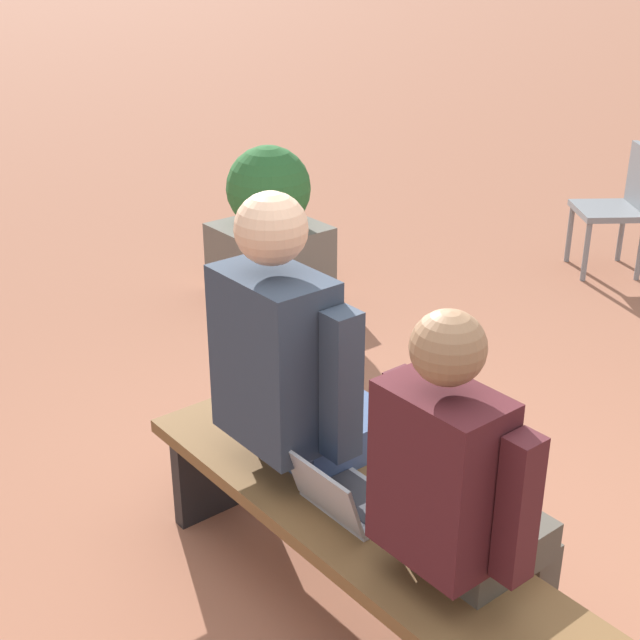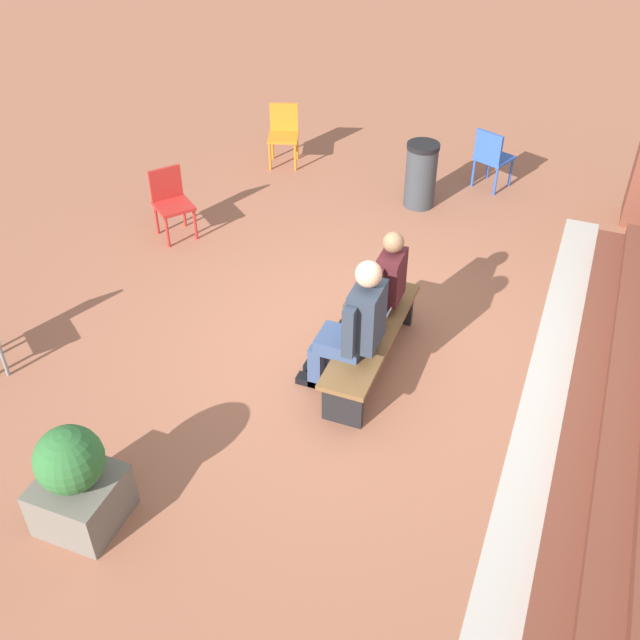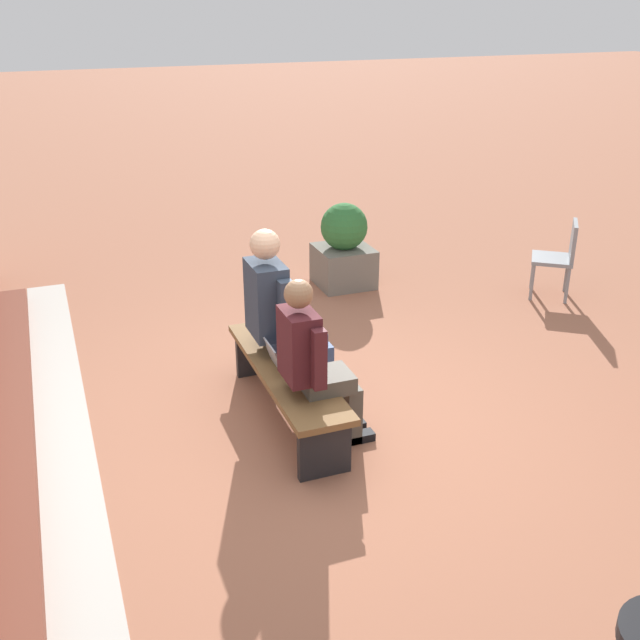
{
  "view_description": "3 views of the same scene",
  "coord_description": "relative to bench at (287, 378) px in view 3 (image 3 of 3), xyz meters",
  "views": [
    {
      "loc": [
        -1.61,
        1.71,
        2.19
      ],
      "look_at": [
        0.66,
        -0.13,
        0.87
      ],
      "focal_mm": 50.0,
      "sensor_mm": 36.0,
      "label": 1
    },
    {
      "loc": [
        5.48,
        1.71,
        4.84
      ],
      "look_at": [
        0.68,
        -0.17,
        0.86
      ],
      "focal_mm": 42.0,
      "sensor_mm": 36.0,
      "label": 2
    },
    {
      "loc": [
        -4.63,
        1.71,
        3.06
      ],
      "look_at": [
        0.26,
        -0.15,
        0.75
      ],
      "focal_mm": 42.0,
      "sensor_mm": 36.0,
      "label": 3
    }
  ],
  "objects": [
    {
      "name": "ground_plane",
      "position": [
        -0.17,
        -0.16,
        -0.35
      ],
      "size": [
        60.0,
        60.0,
        0.0
      ],
      "primitive_type": "plane",
      "color": "#9E6047"
    },
    {
      "name": "concrete_strip",
      "position": [
        0.0,
        1.65,
        -0.35
      ],
      "size": [
        7.32,
        0.4,
        0.01
      ],
      "primitive_type": "cube",
      "color": "#B7B2A8",
      "rests_on": "ground"
    },
    {
      "name": "bench",
      "position": [
        0.0,
        0.0,
        0.0
      ],
      "size": [
        1.8,
        0.44,
        0.45
      ],
      "color": "brown",
      "rests_on": "ground"
    },
    {
      "name": "person_student",
      "position": [
        -0.41,
        -0.07,
        0.35
      ],
      "size": [
        0.52,
        0.65,
        1.3
      ],
      "color": "#4C473D",
      "rests_on": "ground"
    },
    {
      "name": "person_adult",
      "position": [
        0.34,
        -0.07,
        0.4
      ],
      "size": [
        0.6,
        0.76,
        1.44
      ],
      "color": "#384C75",
      "rests_on": "ground"
    },
    {
      "name": "laptop",
      "position": [
        0.01,
        0.01,
        0.15
      ],
      "size": [
        0.32,
        0.29,
        0.21
      ],
      "color": "#9EA0A5",
      "rests_on": "bench"
    },
    {
      "name": "plastic_chair_far_right",
      "position": [
        1.38,
        -3.54,
        0.13
      ],
      "size": [
        0.59,
        0.59,
        0.84
      ],
      "color": "gray",
      "rests_on": "ground"
    },
    {
      "name": "planter",
      "position": [
        2.53,
        -1.52,
        0.08
      ],
      "size": [
        0.6,
        0.6,
        0.94
      ],
      "color": "#6B665B",
      "rests_on": "ground"
    }
  ]
}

